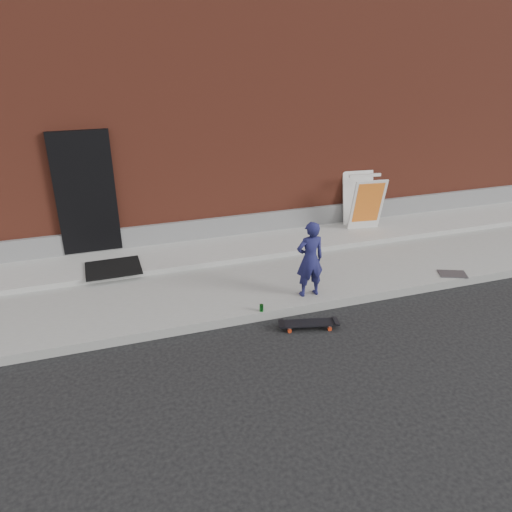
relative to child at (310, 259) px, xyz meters
name	(u,v)px	position (x,y,z in m)	size (l,w,h in m)	color
ground	(276,319)	(-0.68, -0.32, -0.78)	(80.00, 80.00, 0.00)	black
sidewalk	(247,273)	(-0.68, 1.18, -0.71)	(20.00, 3.00, 0.15)	gray
apron	(234,248)	(-0.68, 2.08, -0.58)	(20.00, 1.20, 0.10)	gray
building	(184,97)	(-0.68, 6.68, 1.71)	(20.00, 8.10, 5.00)	maroon
child	(310,259)	(0.00, 0.00, 0.00)	(0.46, 0.30, 1.27)	#1A1B4A
skateboard	(309,324)	(-0.30, -0.72, -0.70)	(0.90, 0.41, 0.10)	#BA3013
pizza_sign	(363,201)	(2.20, 2.26, 0.04)	(0.77, 0.88, 1.14)	silver
soda_can	(261,308)	(-0.90, -0.27, -0.58)	(0.06, 0.06, 0.11)	#177322
doormat	(113,268)	(-2.98, 1.75, -0.52)	(0.95, 0.77, 0.03)	black
utility_plate	(452,274)	(2.72, -0.12, -0.63)	(0.47, 0.30, 0.01)	#4E4E53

